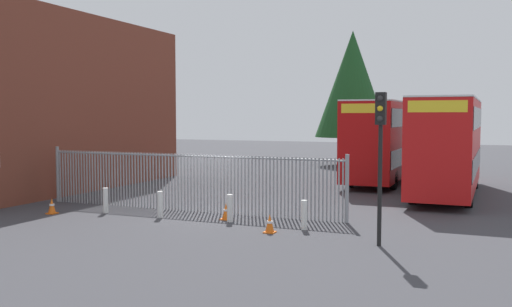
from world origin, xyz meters
The scene contains 14 objects.
ground_plane centered at (0.00, 8.00, 0.00)m, with size 100.00×100.00×0.00m, color #3D3D42.
depot_building_brick centered at (-11.43, 2.25, 4.25)m, with size 6.46×17.43×8.49m, color brown.
palisade_fence centered at (-1.21, 0.00, 1.18)m, with size 12.67×0.14×2.35m.
double_decker_bus_near_gate centered at (7.65, 8.52, 2.42)m, with size 2.54×10.81×4.42m.
double_decker_bus_behind_fence_left centered at (3.94, 12.98, 2.42)m, with size 2.54×10.81×4.42m.
bollard_near_left centered at (-3.78, -1.58, 0.47)m, with size 0.20×0.20×0.95m, color silver.
bollard_center_front centered at (-1.35, -1.62, 0.47)m, with size 0.20×0.20×0.95m, color silver.
bollard_near_right centered at (1.31, -1.40, 0.47)m, with size 0.20×0.20×0.95m, color silver.
bollard_far_right centered at (4.07, -1.66, 0.47)m, with size 0.20×0.20×0.95m, color silver.
traffic_cone_by_gate centered at (1.00, -1.08, 0.29)m, with size 0.34×0.34×0.59m.
traffic_cone_mid_forecourt centered at (-5.51, -2.51, 0.29)m, with size 0.34×0.34×0.59m.
traffic_cone_near_kerb centered at (3.25, -2.57, 0.29)m, with size 0.34×0.34×0.59m.
traffic_light_kerbside centered at (6.73, -3.04, 2.99)m, with size 0.28×0.33×4.30m.
tree_tall_back centered at (-0.11, 22.33, 5.96)m, with size 5.41×5.41×9.84m.
Camera 1 is at (9.71, -18.94, 3.65)m, focal length 40.03 mm.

